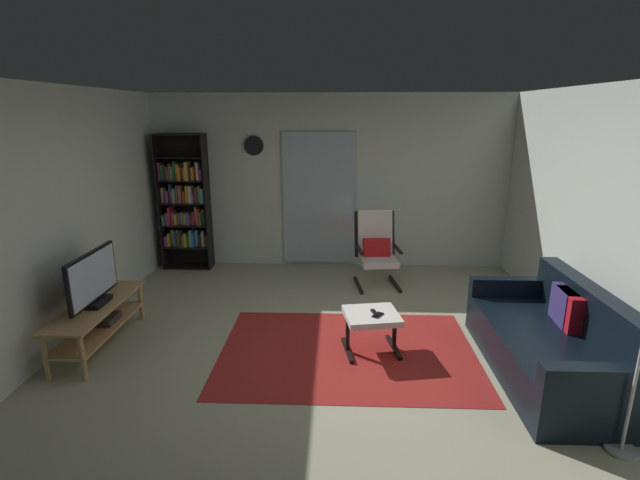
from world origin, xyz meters
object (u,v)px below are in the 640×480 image
object	(u,v)px
television	(93,280)
ottoman	(372,320)
tv_stand	(99,318)
tv_remote	(375,313)
wall_clock	(254,145)
bookshelf_near_tv	(185,204)
leather_sofa	(554,344)
cell_phone	(378,315)
lounge_armchair	(376,247)

from	to	relation	value
television	ottoman	world-z (taller)	television
tv_stand	ottoman	bearing A→B (deg)	-0.23
tv_remote	wall_clock	distance (m)	3.46
wall_clock	bookshelf_near_tv	bearing A→B (deg)	-171.59
tv_stand	leather_sofa	distance (m)	4.41
leather_sofa	bookshelf_near_tv	bearing A→B (deg)	145.90
cell_phone	tv_remote	bearing A→B (deg)	152.36
bookshelf_near_tv	tv_remote	bearing A→B (deg)	-43.68
tv_stand	bookshelf_near_tv	size ratio (longest dim) A/B	0.67
leather_sofa	cell_phone	size ratio (longest dim) A/B	13.92
cell_phone	lounge_armchair	bearing A→B (deg)	118.51
leather_sofa	lounge_armchair	bearing A→B (deg)	122.24
wall_clock	tv_stand	bearing A→B (deg)	-113.65
leather_sofa	tv_remote	size ratio (longest dim) A/B	13.53
leather_sofa	tv_remote	bearing A→B (deg)	167.92
television	cell_phone	distance (m)	2.84
wall_clock	television	bearing A→B (deg)	-113.49
leather_sofa	cell_phone	xyz separation A→B (m)	(-1.57, 0.29, 0.12)
ottoman	tv_remote	size ratio (longest dim) A/B	4.13
lounge_armchair	ottoman	distance (m)	1.95
leather_sofa	lounge_armchair	distance (m)	2.71
bookshelf_near_tv	tv_remote	distance (m)	3.73
leather_sofa	cell_phone	bearing A→B (deg)	169.40
leather_sofa	lounge_armchair	world-z (taller)	lounge_armchair
leather_sofa	television	bearing A→B (deg)	175.47
ottoman	cell_phone	xyz separation A→B (m)	(0.05, -0.06, 0.08)
lounge_armchair	tv_stand	bearing A→B (deg)	-147.08
bookshelf_near_tv	leather_sofa	xyz separation A→B (m)	(4.27, -2.89, -0.70)
leather_sofa	wall_clock	distance (m)	4.70
tv_stand	tv_remote	size ratio (longest dim) A/B	9.50
ottoman	tv_remote	bearing A→B (deg)	-18.24
wall_clock	ottoman	bearing A→B (deg)	-59.37
television	leather_sofa	xyz separation A→B (m)	(4.40, -0.35, -0.42)
bookshelf_near_tv	cell_phone	distance (m)	3.79
leather_sofa	cell_phone	world-z (taller)	leather_sofa
tv_stand	bookshelf_near_tv	bearing A→B (deg)	87.09
cell_phone	leather_sofa	bearing A→B (deg)	21.83
ottoman	tv_remote	xyz separation A→B (m)	(0.03, -0.01, 0.08)
tv_stand	television	world-z (taller)	television
lounge_armchair	cell_phone	distance (m)	1.99
tv_remote	cell_phone	distance (m)	0.06
lounge_armchair	wall_clock	world-z (taller)	wall_clock
leather_sofa	tv_remote	world-z (taller)	leather_sofa
tv_stand	ottoman	size ratio (longest dim) A/B	2.30
leather_sofa	tv_remote	xyz separation A→B (m)	(-1.60, 0.34, 0.13)
tv_stand	cell_phone	distance (m)	2.83
television	tv_stand	bearing A→B (deg)	98.64
bookshelf_near_tv	tv_remote	world-z (taller)	bookshelf_near_tv
television	lounge_armchair	size ratio (longest dim) A/B	0.87
ottoman	lounge_armchair	bearing A→B (deg)	84.35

